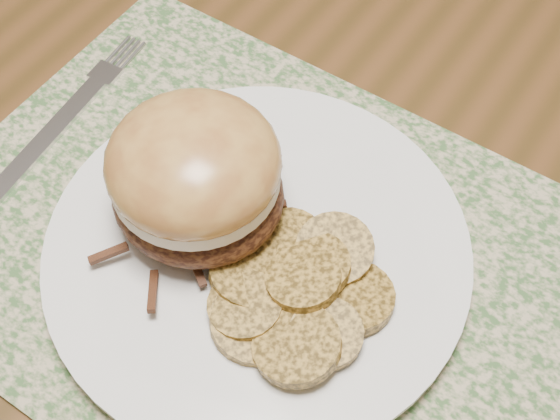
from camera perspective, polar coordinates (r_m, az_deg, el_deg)
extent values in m
plane|color=#57331E|center=(1.29, 1.23, -12.38)|extent=(3.50, 3.50, 0.00)
cube|color=#563419|center=(0.66, 2.37, 11.27)|extent=(1.50, 0.90, 0.04)
cube|color=#3D6132|center=(0.52, -1.48, -3.41)|extent=(0.45, 0.33, 0.00)
cylinder|color=white|center=(0.51, -1.66, -3.08)|extent=(0.26, 0.26, 0.02)
ellipsoid|color=black|center=(0.50, -6.02, 1.20)|extent=(0.11, 0.11, 0.04)
cylinder|color=beige|center=(0.48, -6.25, 2.69)|extent=(0.11, 0.11, 0.01)
ellipsoid|color=#B37E3B|center=(0.47, -6.37, 3.51)|extent=(0.11, 0.11, 0.06)
cylinder|color=#AC8032|center=(0.50, 0.61, -2.19)|extent=(0.06, 0.06, 0.01)
cylinder|color=#AC8032|center=(0.49, 4.03, -2.91)|extent=(0.07, 0.07, 0.02)
cylinder|color=#AC8032|center=(0.48, 5.16, -6.30)|extent=(0.06, 0.06, 0.02)
cylinder|color=#AC8032|center=(0.48, -2.11, -4.62)|extent=(0.06, 0.06, 0.02)
cylinder|color=#AC8032|center=(0.47, 1.72, -5.05)|extent=(0.07, 0.06, 0.02)
cylinder|color=#AC8032|center=(0.46, 3.41, -8.99)|extent=(0.06, 0.06, 0.01)
cylinder|color=#AC8032|center=(0.47, -1.74, -8.12)|extent=(0.07, 0.07, 0.02)
cylinder|color=#AC8032|center=(0.46, 1.25, -9.83)|extent=(0.07, 0.07, 0.02)
cylinder|color=#AC8032|center=(0.47, -2.58, -7.02)|extent=(0.06, 0.06, 0.01)
cylinder|color=#AC8032|center=(0.48, 2.40, -4.08)|extent=(0.05, 0.05, 0.01)
cube|color=silver|center=(0.59, -16.67, 5.09)|extent=(0.03, 0.13, 0.00)
cube|color=silver|center=(0.63, -12.65, 9.70)|extent=(0.02, 0.02, 0.00)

